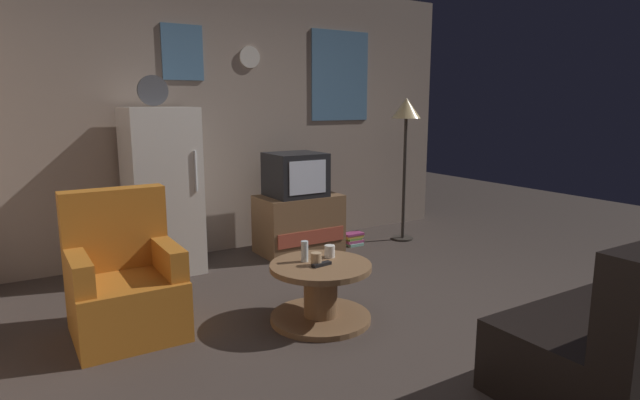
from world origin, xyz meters
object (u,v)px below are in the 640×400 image
(fridge, at_px, (162,190))
(remote_control, at_px, (322,264))
(tv_stand, at_px, (299,224))
(mug_ceramic_white, at_px, (330,251))
(mug_ceramic_tan, at_px, (316,259))
(coffee_table, at_px, (321,292))
(wine_glass, at_px, (305,251))
(armchair, at_px, (124,284))
(crt_tv, at_px, (295,174))
(book_stack, at_px, (353,239))
(standing_lamp, at_px, (406,119))

(fridge, height_order, remote_control, fridge)
(fridge, distance_m, tv_stand, 1.44)
(mug_ceramic_white, xyz_separation_m, mug_ceramic_tan, (-0.18, -0.11, 0.00))
(coffee_table, bearing_deg, mug_ceramic_tan, -164.71)
(fridge, xyz_separation_m, wine_glass, (0.56, -1.62, -0.26))
(wine_glass, height_order, mug_ceramic_tan, wine_glass)
(wine_glass, relative_size, mug_ceramic_white, 1.67)
(mug_ceramic_white, distance_m, remote_control, 0.22)
(armchair, bearing_deg, mug_ceramic_tan, -25.11)
(mug_ceramic_tan, bearing_deg, remote_control, -50.13)
(crt_tv, xyz_separation_m, book_stack, (0.66, -0.09, -0.75))
(wine_glass, bearing_deg, coffee_table, -57.59)
(fridge, xyz_separation_m, armchair, (-0.59, -1.19, -0.42))
(coffee_table, bearing_deg, crt_tv, 66.59)
(standing_lamp, xyz_separation_m, book_stack, (-0.62, 0.10, -1.29))
(fridge, height_order, coffee_table, fridge)
(standing_lamp, height_order, book_stack, standing_lamp)
(coffee_table, height_order, armchair, armchair)
(crt_tv, relative_size, mug_ceramic_tan, 6.00)
(coffee_table, relative_size, book_stack, 3.30)
(wine_glass, distance_m, mug_ceramic_tan, 0.12)
(coffee_table, height_order, remote_control, remote_control)
(wine_glass, bearing_deg, fridge, 109.05)
(tv_stand, relative_size, coffee_table, 1.17)
(standing_lamp, bearing_deg, mug_ceramic_tan, -144.75)
(armchair, bearing_deg, fridge, 63.48)
(wine_glass, height_order, remote_control, wine_glass)
(crt_tv, bearing_deg, remote_control, -113.41)
(book_stack, bearing_deg, mug_ceramic_tan, -132.50)
(coffee_table, xyz_separation_m, book_stack, (1.36, 1.52, -0.14))
(crt_tv, bearing_deg, fridge, 175.25)
(mug_ceramic_tan, xyz_separation_m, remote_control, (0.03, -0.03, -0.03))
(remote_control, xyz_separation_m, book_stack, (1.38, 1.57, -0.37))
(armchair, distance_m, book_stack, 2.78)
(tv_stand, distance_m, mug_ceramic_tan, 1.81)
(mug_ceramic_tan, distance_m, armchair, 1.30)
(fridge, distance_m, mug_ceramic_white, 1.82)
(coffee_table, height_order, wine_glass, wine_glass)
(fridge, relative_size, wine_glass, 11.80)
(fridge, xyz_separation_m, remote_control, (0.61, -1.77, -0.32))
(fridge, xyz_separation_m, crt_tv, (1.33, -0.11, 0.06))
(wine_glass, bearing_deg, remote_control, -71.69)
(crt_tv, height_order, standing_lamp, standing_lamp)
(standing_lamp, relative_size, book_stack, 7.28)
(fridge, height_order, wine_glass, fridge)
(standing_lamp, bearing_deg, crt_tv, 171.49)
(crt_tv, bearing_deg, mug_ceramic_white, -110.26)
(standing_lamp, distance_m, armchair, 3.48)
(mug_ceramic_white, distance_m, mug_ceramic_tan, 0.21)
(mug_ceramic_white, bearing_deg, crt_tv, 69.74)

